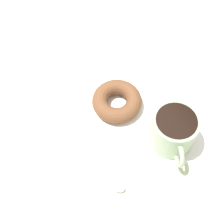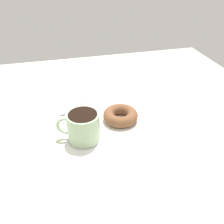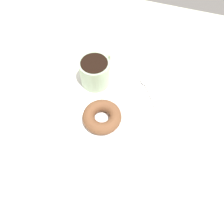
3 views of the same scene
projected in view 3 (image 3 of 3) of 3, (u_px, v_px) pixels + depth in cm
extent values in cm
cube|color=beige|center=(102.00, 122.00, 76.11)|extent=(120.00, 120.00, 2.00)
cube|color=white|center=(112.00, 116.00, 75.89)|extent=(35.40, 35.40, 0.30)
cylinder|color=#9EB793|center=(95.00, 73.00, 78.72)|extent=(9.60, 9.60, 8.76)
cylinder|color=black|center=(94.00, 64.00, 75.13)|extent=(8.40, 8.40, 0.60)
torus|color=#9EB793|center=(105.00, 62.00, 80.91)|extent=(5.79, 2.70, 5.81)
torus|color=brown|center=(102.00, 116.00, 73.61)|extent=(11.59, 11.59, 3.64)
ellipsoid|color=silver|center=(144.00, 81.00, 81.97)|extent=(4.33, 3.96, 0.90)
cylinder|color=silver|center=(150.00, 95.00, 79.31)|extent=(8.26, 5.56, 0.56)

